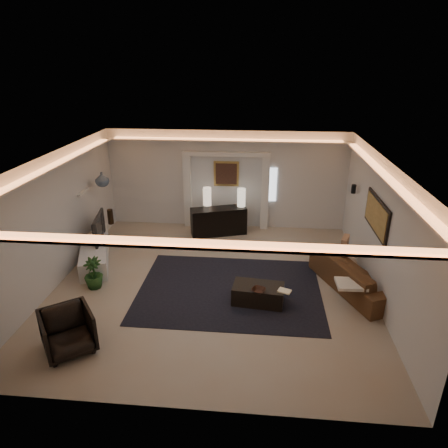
# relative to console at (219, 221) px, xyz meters

# --- Properties ---
(floor) EXTENTS (7.00, 7.00, 0.00)m
(floor) POSITION_rel_console_xyz_m (0.17, -2.83, -0.40)
(floor) COLOR #A39785
(floor) RESTS_ON ground
(ceiling) EXTENTS (7.00, 7.00, 0.00)m
(ceiling) POSITION_rel_console_xyz_m (0.17, -2.83, 2.50)
(ceiling) COLOR white
(ceiling) RESTS_ON ground
(wall_back) EXTENTS (7.00, 0.00, 7.00)m
(wall_back) POSITION_rel_console_xyz_m (0.17, 0.67, 1.05)
(wall_back) COLOR silver
(wall_back) RESTS_ON ground
(wall_front) EXTENTS (7.00, 0.00, 7.00)m
(wall_front) POSITION_rel_console_xyz_m (0.17, -6.33, 1.05)
(wall_front) COLOR silver
(wall_front) RESTS_ON ground
(wall_left) EXTENTS (0.00, 7.00, 7.00)m
(wall_left) POSITION_rel_console_xyz_m (-3.33, -2.83, 1.05)
(wall_left) COLOR silver
(wall_left) RESTS_ON ground
(wall_right) EXTENTS (0.00, 7.00, 7.00)m
(wall_right) POSITION_rel_console_xyz_m (3.67, -2.83, 1.05)
(wall_right) COLOR silver
(wall_right) RESTS_ON ground
(cove_soffit) EXTENTS (7.00, 7.00, 0.04)m
(cove_soffit) POSITION_rel_console_xyz_m (0.17, -2.83, 2.22)
(cove_soffit) COLOR silver
(cove_soffit) RESTS_ON ceiling
(daylight_slit) EXTENTS (0.25, 0.03, 1.00)m
(daylight_slit) POSITION_rel_console_xyz_m (1.52, 0.65, 0.95)
(daylight_slit) COLOR white
(daylight_slit) RESTS_ON wall_back
(area_rug) EXTENTS (4.00, 3.00, 0.01)m
(area_rug) POSITION_rel_console_xyz_m (0.57, -3.03, -0.39)
(area_rug) COLOR black
(area_rug) RESTS_ON ground
(pilaster_left) EXTENTS (0.22, 0.20, 2.20)m
(pilaster_left) POSITION_rel_console_xyz_m (-0.98, 0.57, 0.70)
(pilaster_left) COLOR silver
(pilaster_left) RESTS_ON ground
(pilaster_right) EXTENTS (0.22, 0.20, 2.20)m
(pilaster_right) POSITION_rel_console_xyz_m (1.32, 0.57, 0.70)
(pilaster_right) COLOR silver
(pilaster_right) RESTS_ON ground
(alcove_header) EXTENTS (2.52, 0.20, 0.12)m
(alcove_header) POSITION_rel_console_xyz_m (0.17, 0.57, 1.85)
(alcove_header) COLOR silver
(alcove_header) RESTS_ON wall_back
(painting_frame) EXTENTS (0.74, 0.04, 0.74)m
(painting_frame) POSITION_rel_console_xyz_m (0.17, 0.64, 1.25)
(painting_frame) COLOR tan
(painting_frame) RESTS_ON wall_back
(painting_canvas) EXTENTS (0.62, 0.02, 0.62)m
(painting_canvas) POSITION_rel_console_xyz_m (0.17, 0.61, 1.25)
(painting_canvas) COLOR #4C2D1E
(painting_canvas) RESTS_ON wall_back
(art_panel_frame) EXTENTS (0.04, 1.64, 0.74)m
(art_panel_frame) POSITION_rel_console_xyz_m (3.64, -2.53, 1.30)
(art_panel_frame) COLOR black
(art_panel_frame) RESTS_ON wall_right
(art_panel_gold) EXTENTS (0.02, 1.50, 0.62)m
(art_panel_gold) POSITION_rel_console_xyz_m (3.61, -2.53, 1.30)
(art_panel_gold) COLOR tan
(art_panel_gold) RESTS_ON wall_right
(wall_sconce) EXTENTS (0.12, 0.12, 0.22)m
(wall_sconce) POSITION_rel_console_xyz_m (3.55, -0.63, 1.28)
(wall_sconce) COLOR black
(wall_sconce) RESTS_ON wall_right
(wall_niche) EXTENTS (0.10, 0.55, 0.04)m
(wall_niche) POSITION_rel_console_xyz_m (-3.27, -1.43, 1.25)
(wall_niche) COLOR silver
(wall_niche) RESTS_ON wall_left
(console) EXTENTS (1.66, 0.96, 0.79)m
(console) POSITION_rel_console_xyz_m (0.00, 0.00, 0.00)
(console) COLOR black
(console) RESTS_ON ground
(lamp_left) EXTENTS (0.26, 0.26, 0.53)m
(lamp_left) POSITION_rel_console_xyz_m (-0.36, 0.25, 0.69)
(lamp_left) COLOR #FFE1BF
(lamp_left) RESTS_ON console
(lamp_right) EXTENTS (0.31, 0.31, 0.53)m
(lamp_right) POSITION_rel_console_xyz_m (0.64, 0.25, 0.69)
(lamp_right) COLOR white
(lamp_right) RESTS_ON console
(media_ledge) EXTENTS (1.44, 2.55, 0.47)m
(media_ledge) POSITION_rel_console_xyz_m (-2.98, -1.85, -0.18)
(media_ledge) COLOR silver
(media_ledge) RESTS_ON ground
(tv) EXTENTS (1.16, 0.38, 0.66)m
(tv) POSITION_rel_console_xyz_m (-2.98, -1.69, 0.38)
(tv) COLOR black
(tv) RESTS_ON media_ledge
(figurine) EXTENTS (0.16, 0.16, 0.42)m
(figurine) POSITION_rel_console_xyz_m (-2.98, -0.60, 0.24)
(figurine) COLOR black
(figurine) RESTS_ON media_ledge
(ginger_jar) EXTENTS (0.37, 0.37, 0.37)m
(ginger_jar) POSITION_rel_console_xyz_m (-2.95, -0.95, 1.46)
(ginger_jar) COLOR #45586F
(ginger_jar) RESTS_ON wall_niche
(plant) EXTENTS (0.45, 0.45, 0.72)m
(plant) POSITION_rel_console_xyz_m (-2.46, -3.20, -0.04)
(plant) COLOR #1C3F17
(plant) RESTS_ON ground
(sofa) EXTENTS (2.51, 1.80, 0.68)m
(sofa) POSITION_rel_console_xyz_m (3.32, -2.71, -0.06)
(sofa) COLOR #402E21
(sofa) RESTS_ON ground
(throw_blanket) EXTENTS (0.60, 0.50, 0.06)m
(throw_blanket) POSITION_rel_console_xyz_m (3.06, -3.47, 0.15)
(throw_blanket) COLOR white
(throw_blanket) RESTS_ON sofa
(throw_pillow) EXTENTS (0.27, 0.45, 0.43)m
(throw_pillow) POSITION_rel_console_xyz_m (3.27, -1.62, 0.15)
(throw_pillow) COLOR tan
(throw_pillow) RESTS_ON sofa
(coffee_table) EXTENTS (1.11, 0.68, 0.39)m
(coffee_table) POSITION_rel_console_xyz_m (1.20, -3.46, -0.20)
(coffee_table) COLOR black
(coffee_table) RESTS_ON ground
(bowl) EXTENTS (0.37, 0.37, 0.07)m
(bowl) POSITION_rel_console_xyz_m (1.20, -3.69, 0.04)
(bowl) COLOR black
(bowl) RESTS_ON coffee_table
(magazine) EXTENTS (0.30, 0.26, 0.03)m
(magazine) POSITION_rel_console_xyz_m (1.72, -3.64, 0.02)
(magazine) COLOR #FEEFBF
(magazine) RESTS_ON coffee_table
(armchair) EXTENTS (1.17, 1.17, 0.77)m
(armchair) POSITION_rel_console_xyz_m (-2.07, -5.24, -0.02)
(armchair) COLOR #2E2519
(armchair) RESTS_ON ground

